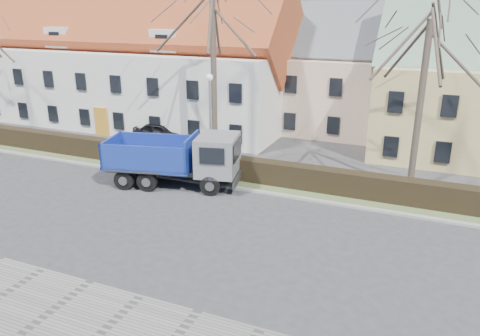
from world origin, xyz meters
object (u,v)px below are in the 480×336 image
at_px(dump_truck, 169,158).
at_px(streetlight, 210,123).
at_px(parked_car_a, 162,132).
at_px(cart_frame, 100,165).

height_order(dump_truck, streetlight, streetlight).
relative_size(dump_truck, streetlight, 1.30).
xyz_separation_m(dump_truck, parked_car_a, (-5.19, 7.44, -0.81)).
relative_size(dump_truck, cart_frame, 11.93).
bearing_deg(cart_frame, streetlight, 23.53).
bearing_deg(streetlight, cart_frame, -156.47).
distance_m(streetlight, parked_car_a, 7.84).
height_order(cart_frame, parked_car_a, parked_car_a).
bearing_deg(parked_car_a, streetlight, -128.92).
bearing_deg(parked_car_a, dump_truck, -149.88).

